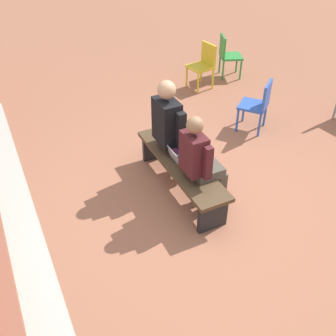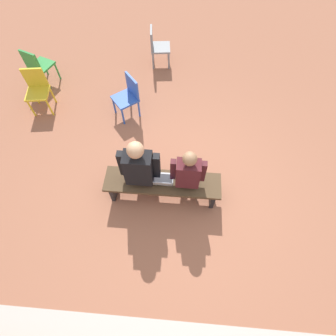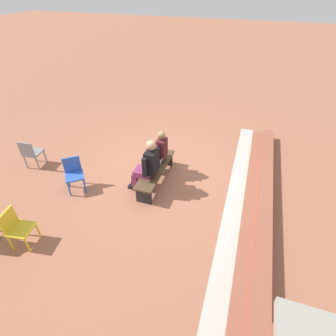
# 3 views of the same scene
# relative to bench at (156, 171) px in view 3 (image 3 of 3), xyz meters

# --- Properties ---
(ground_plane) EXTENTS (60.00, 60.00, 0.00)m
(ground_plane) POSITION_rel_bench_xyz_m (-0.29, -0.04, -0.35)
(ground_plane) COLOR #9E6047
(concrete_strip) EXTENTS (7.23, 0.40, 0.01)m
(concrete_strip) POSITION_rel_bench_xyz_m (0.00, 2.02, -0.35)
(concrete_strip) COLOR #B7B2A8
(concrete_strip) RESTS_ON ground
(brick_steps) EXTENTS (6.43, 0.60, 0.30)m
(brick_steps) POSITION_rel_bench_xyz_m (0.00, 2.57, -0.23)
(brick_steps) COLOR #93513D
(brick_steps) RESTS_ON ground
(bench) EXTENTS (1.80, 0.44, 0.45)m
(bench) POSITION_rel_bench_xyz_m (0.00, 0.00, 0.00)
(bench) COLOR #4C3823
(bench) RESTS_ON ground
(person_student) EXTENTS (0.51, 0.64, 1.28)m
(person_student) POSITION_rel_bench_xyz_m (-0.37, -0.06, 0.34)
(person_student) COLOR #4C473D
(person_student) RESTS_ON ground
(person_adult) EXTENTS (0.59, 0.74, 1.42)m
(person_adult) POSITION_rel_bench_xyz_m (0.32, -0.07, 0.39)
(person_adult) COLOR #7F2D5B
(person_adult) RESTS_ON ground
(laptop) EXTENTS (0.32, 0.29, 0.21)m
(laptop) POSITION_rel_bench_xyz_m (-0.00, 0.01, 0.15)
(laptop) COLOR #9EA0A5
(laptop) RESTS_ON bench
(plastic_chair_far_left) EXTENTS (0.48, 0.48, 0.84)m
(plastic_chair_far_left) POSITION_rel_bench_xyz_m (2.61, -1.85, 0.13)
(plastic_chair_far_left) COLOR gold
(plastic_chair_far_left) RESTS_ON ground
(plastic_chair_mid_courtyard) EXTENTS (0.46, 0.46, 0.84)m
(plastic_chair_mid_courtyard) POSITION_rel_bench_xyz_m (0.43, -3.41, 0.13)
(plastic_chair_mid_courtyard) COLOR gray
(plastic_chair_mid_courtyard) RESTS_ON ground
(plastic_chair_by_pillar) EXTENTS (0.59, 0.59, 0.84)m
(plastic_chair_by_pillar) POSITION_rel_bench_xyz_m (0.82, -1.80, 0.13)
(plastic_chair_by_pillar) COLOR #2D56B7
(plastic_chair_by_pillar) RESTS_ON ground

